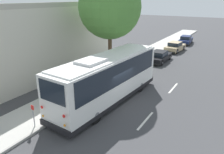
% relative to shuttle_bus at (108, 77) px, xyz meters
% --- Properties ---
extents(ground_plane, '(160.00, 160.00, 0.00)m').
position_rel_shuttle_bus_xyz_m(ground_plane, '(-0.01, -0.61, -1.92)').
color(ground_plane, '#3D3D3F').
extents(sidewalk_slab, '(80.00, 3.03, 0.15)m').
position_rel_shuttle_bus_xyz_m(sidewalk_slab, '(-0.01, 2.99, -1.84)').
color(sidewalk_slab, '#B2AFA8').
rests_on(sidewalk_slab, ground).
extents(curb_strip, '(80.00, 0.14, 0.15)m').
position_rel_shuttle_bus_xyz_m(curb_strip, '(-0.01, 1.40, -1.84)').
color(curb_strip, '#9D9A94').
rests_on(curb_strip, ground).
extents(shuttle_bus, '(10.33, 3.02, 3.57)m').
position_rel_shuttle_bus_xyz_m(shuttle_bus, '(0.00, 0.00, 0.00)').
color(shuttle_bus, white).
rests_on(shuttle_bus, ground).
extents(parked_sedan_black, '(4.44, 1.84, 1.26)m').
position_rel_shuttle_bus_xyz_m(parked_sedan_black, '(12.07, 0.40, -1.33)').
color(parked_sedan_black, black).
rests_on(parked_sedan_black, ground).
extents(parked_sedan_tan, '(4.36, 2.02, 1.32)m').
position_rel_shuttle_bus_xyz_m(parked_sedan_tan, '(18.25, 0.27, -1.30)').
color(parked_sedan_tan, tan).
rests_on(parked_sedan_tan, ground).
extents(parked_sedan_navy, '(4.68, 1.96, 1.29)m').
position_rel_shuttle_bus_xyz_m(parked_sedan_navy, '(24.53, 0.28, -1.32)').
color(parked_sedan_navy, '#19234C').
rests_on(parked_sedan_navy, ground).
extents(street_tree, '(5.44, 5.44, 9.75)m').
position_rel_shuttle_bus_xyz_m(street_tree, '(4.66, 2.60, 4.81)').
color(street_tree, brown).
rests_on(street_tree, sidewalk_slab).
extents(sign_post_near, '(0.06, 0.22, 1.33)m').
position_rel_shuttle_bus_xyz_m(sign_post_near, '(-5.14, 1.83, -1.08)').
color(sign_post_near, gray).
rests_on(sign_post_near, sidewalk_slab).
extents(sign_post_far, '(0.06, 0.06, 1.35)m').
position_rel_shuttle_bus_xyz_m(sign_post_far, '(-3.75, 1.83, -1.09)').
color(sign_post_far, gray).
rests_on(sign_post_far, sidewalk_slab).
extents(lane_stripe_mid, '(2.40, 0.14, 0.01)m').
position_rel_shuttle_bus_xyz_m(lane_stripe_mid, '(-1.09, -3.38, -1.91)').
color(lane_stripe_mid, silver).
rests_on(lane_stripe_mid, ground).
extents(lane_stripe_ahead, '(2.40, 0.14, 0.01)m').
position_rel_shuttle_bus_xyz_m(lane_stripe_ahead, '(4.91, -3.38, -1.91)').
color(lane_stripe_ahead, silver).
rests_on(lane_stripe_ahead, ground).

